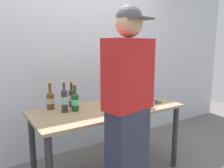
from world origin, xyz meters
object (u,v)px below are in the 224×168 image
(beer_bottle_green, at_px, (75,101))
(coffee_mug, at_px, (149,104))
(laptop, at_px, (140,98))
(beer_bottle_brown, at_px, (50,100))
(beer_bottle_dark, at_px, (72,97))
(beer_bottle_amber, at_px, (64,100))
(person_figure, at_px, (128,110))

(beer_bottle_green, height_order, coffee_mug, beer_bottle_green)
(laptop, bearing_deg, beer_bottle_brown, 166.09)
(beer_bottle_dark, height_order, beer_bottle_green, same)
(beer_bottle_green, xyz_separation_m, beer_bottle_amber, (-0.11, 0.01, 0.02))
(beer_bottle_dark, xyz_separation_m, beer_bottle_amber, (-0.14, -0.16, 0.02))
(laptop, xyz_separation_m, coffee_mug, (-0.12, -0.28, 0.01))
(beer_bottle_amber, bearing_deg, coffee_mug, -23.70)
(laptop, xyz_separation_m, beer_bottle_amber, (-0.91, 0.07, 0.08))
(beer_bottle_brown, bearing_deg, beer_bottle_dark, -6.66)
(person_figure, bearing_deg, beer_bottle_brown, 115.82)
(beer_bottle_dark, relative_size, person_figure, 0.16)
(beer_bottle_dark, bearing_deg, beer_bottle_brown, 173.34)
(beer_bottle_green, relative_size, person_figure, 0.16)
(laptop, relative_size, beer_bottle_amber, 1.25)
(beer_bottle_green, distance_m, beer_bottle_amber, 0.11)
(beer_bottle_brown, bearing_deg, person_figure, -64.18)
(beer_bottle_amber, xyz_separation_m, coffee_mug, (0.79, -0.35, -0.07))
(beer_bottle_amber, xyz_separation_m, person_figure, (0.31, -0.63, 0.00))
(coffee_mug, bearing_deg, beer_bottle_brown, 148.91)
(coffee_mug, bearing_deg, beer_bottle_green, 153.85)
(laptop, bearing_deg, person_figure, -137.21)
(person_figure, bearing_deg, beer_bottle_amber, 116.08)
(laptop, distance_m, person_figure, 0.83)
(beer_bottle_green, distance_m, coffee_mug, 0.77)
(beer_bottle_brown, relative_size, beer_bottle_green, 1.03)
(beer_bottle_dark, height_order, person_figure, person_figure)
(beer_bottle_dark, bearing_deg, beer_bottle_amber, -131.73)
(beer_bottle_brown, height_order, person_figure, person_figure)
(laptop, distance_m, beer_bottle_green, 0.81)
(beer_bottle_dark, bearing_deg, person_figure, -77.82)
(laptop, distance_m, beer_bottle_brown, 1.03)
(beer_bottle_green, xyz_separation_m, coffee_mug, (0.69, -0.34, -0.05))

